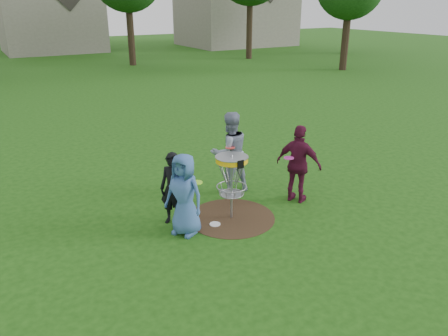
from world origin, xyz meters
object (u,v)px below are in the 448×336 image
player_grey (230,152)px  disc_golf_basket (232,172)px  player_blue (184,195)px  player_black (173,189)px  player_maroon (299,164)px

player_grey → disc_golf_basket: 1.40m
player_blue → player_grey: 2.20m
player_blue → player_black: player_blue is taller
player_blue → disc_golf_basket: (1.09, 0.08, 0.22)m
player_blue → player_black: bearing=150.5°
player_blue → player_black: (-0.02, 0.48, -0.06)m
player_maroon → disc_golf_basket: bearing=59.8°
player_black → player_maroon: (2.79, -0.44, 0.13)m
player_black → player_maroon: player_maroon is taller
player_blue → disc_golf_basket: 1.11m
player_maroon → player_blue: bearing=62.1°
player_blue → player_grey: player_grey is taller
player_black → player_grey: (1.79, 0.82, 0.21)m
player_blue → player_grey: (1.78, 1.29, 0.15)m
player_black → disc_golf_basket: 1.20m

